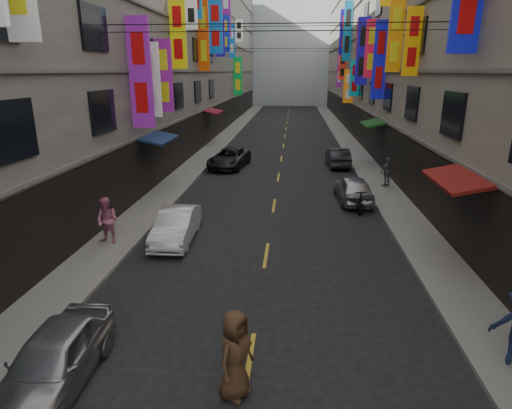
% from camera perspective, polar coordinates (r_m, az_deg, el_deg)
% --- Properties ---
extents(sidewalk_left, '(2.00, 90.00, 0.12)m').
position_cam_1_polar(sidewalk_left, '(39.39, -5.17, 8.04)').
color(sidewalk_left, slate).
rests_on(sidewalk_left, ground).
extents(sidewalk_right, '(2.00, 90.00, 0.12)m').
position_cam_1_polar(sidewalk_right, '(39.12, 12.57, 7.63)').
color(sidewalk_right, slate).
rests_on(sidewalk_right, ground).
extents(building_row_left, '(10.14, 90.00, 19.00)m').
position_cam_1_polar(building_row_left, '(40.49, -14.55, 21.23)').
color(building_row_left, gray).
rests_on(building_row_left, ground).
extents(building_row_right, '(10.14, 90.00, 19.00)m').
position_cam_1_polar(building_row_right, '(39.97, 22.64, 20.56)').
color(building_row_right, gray).
rests_on(building_row_right, ground).
extents(haze_block, '(18.00, 8.00, 22.00)m').
position_cam_1_polar(haze_block, '(88.39, 4.71, 20.29)').
color(haze_block, silver).
rests_on(haze_block, ground).
extents(shop_signage, '(14.00, 55.00, 11.63)m').
position_cam_1_polar(shop_signage, '(31.46, 3.58, 22.25)').
color(shop_signage, '#1035BE').
rests_on(shop_signage, ground).
extents(street_awnings, '(13.99, 35.20, 0.41)m').
position_cam_1_polar(street_awnings, '(22.62, -0.48, 8.74)').
color(street_awnings, '#134726').
rests_on(street_awnings, ground).
extents(overhead_cables, '(14.00, 38.04, 1.24)m').
position_cam_1_polar(overhead_cables, '(26.39, 3.33, 22.57)').
color(overhead_cables, black).
rests_on(overhead_cables, ground).
extents(lane_markings, '(0.12, 80.20, 0.01)m').
position_cam_1_polar(lane_markings, '(35.85, 3.54, 7.06)').
color(lane_markings, gold).
rests_on(lane_markings, ground).
extents(scooter_far_right, '(0.50, 1.80, 1.14)m').
position_cam_1_polar(scooter_far_right, '(20.95, 13.41, 0.38)').
color(scooter_far_right, black).
rests_on(scooter_far_right, ground).
extents(car_left_near, '(1.61, 3.77, 1.27)m').
position_cam_1_polar(car_left_near, '(10.40, -25.38, -18.17)').
color(car_left_near, '#AFAFB3').
rests_on(car_left_near, ground).
extents(car_left_mid, '(1.47, 3.87, 1.26)m').
position_cam_1_polar(car_left_mid, '(16.98, -10.60, -2.79)').
color(car_left_mid, white).
rests_on(car_left_mid, ground).
extents(car_left_far, '(2.77, 4.95, 1.31)m').
position_cam_1_polar(car_left_far, '(29.74, -3.59, 6.20)').
color(car_left_far, black).
rests_on(car_left_far, ground).
extents(car_right_mid, '(1.81, 4.02, 1.34)m').
position_cam_1_polar(car_right_mid, '(22.28, 12.85, 2.03)').
color(car_right_mid, '#B1B2B6').
rests_on(car_right_mid, ground).
extents(car_right_far, '(1.53, 3.99, 1.30)m').
position_cam_1_polar(car_right_far, '(30.55, 10.84, 6.21)').
color(car_right_far, '#282A30').
rests_on(car_right_far, ground).
extents(pedestrian_lfar, '(0.97, 0.75, 1.78)m').
position_cam_1_polar(pedestrian_lfar, '(17.04, -19.20, -2.05)').
color(pedestrian_lfar, '#D16E91').
rests_on(pedestrian_lfar, sidewalk_left).
extents(pedestrian_rfar, '(1.13, 1.00, 1.68)m').
position_cam_1_polar(pedestrian_rfar, '(25.31, 17.11, 4.19)').
color(pedestrian_rfar, slate).
rests_on(pedestrian_rfar, sidewalk_right).
extents(pedestrian_crossing, '(1.01, 1.13, 1.93)m').
position_cam_1_polar(pedestrian_crossing, '(9.08, -2.79, -19.37)').
color(pedestrian_crossing, '#482F1C').
rests_on(pedestrian_crossing, ground).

